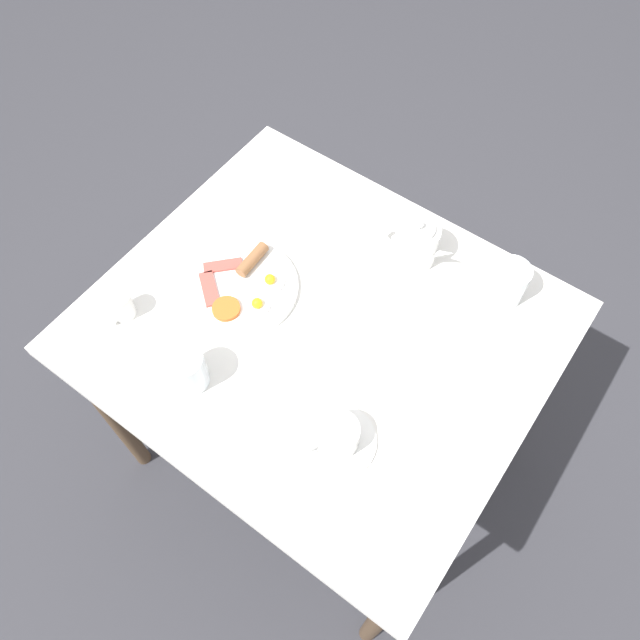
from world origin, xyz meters
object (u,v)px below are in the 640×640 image
(water_glass_short, at_px, (508,283))
(fork_by_plate, at_px, (366,326))
(spoon_for_tea, at_px, (446,371))
(breakfast_plate, at_px, (241,286))
(creamer_jug, at_px, (120,306))
(knife_by_plate, at_px, (291,183))
(water_glass_tall, at_px, (186,369))
(teapot_near, at_px, (415,242))
(teacup_with_saucer_left, at_px, (337,437))
(fork_spare, at_px, (271,380))

(water_glass_short, distance_m, fork_by_plate, 0.33)
(spoon_for_tea, bearing_deg, breakfast_plate, -79.41)
(creamer_jug, distance_m, knife_by_plate, 0.53)
(spoon_for_tea, bearing_deg, water_glass_tall, -52.06)
(knife_by_plate, bearing_deg, fork_by_plate, 58.59)
(water_glass_tall, bearing_deg, water_glass_short, 143.04)
(teapot_near, bearing_deg, breakfast_plate, -135.19)
(teapot_near, height_order, water_glass_short, teapot_near)
(water_glass_tall, relative_size, knife_by_plate, 0.54)
(teacup_with_saucer_left, distance_m, water_glass_short, 0.51)
(teapot_near, xyz_separation_m, knife_by_plate, (-0.01, -0.37, -0.05))
(water_glass_short, bearing_deg, breakfast_plate, -55.88)
(breakfast_plate, relative_size, water_glass_short, 2.67)
(water_glass_short, xyz_separation_m, spoon_for_tea, (0.24, -0.01, -0.05))
(breakfast_plate, height_order, teapot_near, teapot_near)
(teapot_near, height_order, knife_by_plate, teapot_near)
(fork_by_plate, bearing_deg, teapot_near, -175.72)
(teapot_near, distance_m, water_glass_short, 0.22)
(breakfast_plate, xyz_separation_m, teapot_near, (-0.30, 0.27, 0.04))
(breakfast_plate, height_order, spoon_for_tea, breakfast_plate)
(teacup_with_saucer_left, distance_m, creamer_jug, 0.55)
(teapot_near, distance_m, water_glass_tall, 0.58)
(water_glass_tall, relative_size, creamer_jug, 1.22)
(breakfast_plate, xyz_separation_m, knife_by_plate, (-0.32, -0.10, -0.01))
(water_glass_short, xyz_separation_m, fork_spare, (0.47, -0.29, -0.05))
(knife_by_plate, bearing_deg, spoon_for_tea, 68.72)
(water_glass_short, bearing_deg, fork_spare, -31.59)
(creamer_jug, bearing_deg, breakfast_plate, 140.74)
(teacup_with_saucer_left, xyz_separation_m, spoon_for_tea, (-0.26, 0.10, -0.03))
(teacup_with_saucer_left, distance_m, water_glass_tall, 0.33)
(knife_by_plate, relative_size, fork_spare, 1.03)
(knife_by_plate, bearing_deg, creamer_jug, -7.14)
(water_glass_tall, bearing_deg, spoon_for_tea, 127.94)
(teapot_near, bearing_deg, knife_by_plate, 174.05)
(teacup_with_saucer_left, relative_size, fork_spare, 0.91)
(teacup_with_saucer_left, bearing_deg, knife_by_plate, -135.12)
(breakfast_plate, xyz_separation_m, water_glass_short, (-0.33, 0.49, 0.04))
(breakfast_plate, xyz_separation_m, water_glass_tall, (0.24, 0.06, 0.04))
(spoon_for_tea, bearing_deg, teacup_with_saucer_left, -20.59)
(knife_by_plate, bearing_deg, teacup_with_saucer_left, 44.88)
(breakfast_plate, xyz_separation_m, spoon_for_tea, (-0.09, 0.48, -0.01))
(knife_by_plate, xyz_separation_m, spoon_for_tea, (0.23, 0.59, 0.00))
(spoon_for_tea, bearing_deg, creamer_jug, -65.55)
(creamer_jug, relative_size, spoon_for_tea, 0.52)
(water_glass_short, relative_size, knife_by_plate, 0.56)
(teapot_near, relative_size, fork_spare, 1.11)
(water_glass_short, relative_size, fork_by_plate, 0.59)
(water_glass_tall, xyz_separation_m, fork_by_plate, (-0.32, 0.23, -0.05))
(creamer_jug, height_order, fork_spare, creamer_jug)
(breakfast_plate, height_order, knife_by_plate, breakfast_plate)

